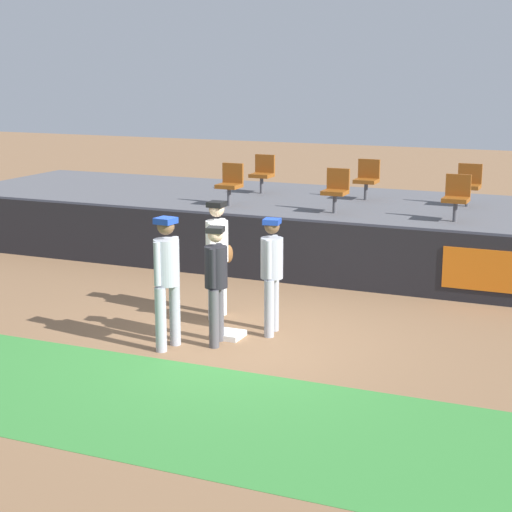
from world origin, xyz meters
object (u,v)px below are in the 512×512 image
object	(u,v)px
seat_back_center	(367,177)
seat_back_left	(263,172)
seat_front_right	(457,195)
player_umpire	(216,277)
player_runner_visitor	(167,273)
first_base	(229,335)
player_coach_visitor	(272,268)
seat_front_left	(230,182)
seat_back_right	(469,183)
player_fielder_home	(218,251)
seat_front_center	(336,188)

from	to	relation	value
seat_back_center	seat_back_left	distance (m)	2.38
seat_front_right	seat_back_left	xyz separation A→B (m)	(-4.56, 1.80, 0.00)
player_umpire	seat_back_left	world-z (taller)	seat_back_left
player_runner_visitor	seat_back_left	world-z (taller)	seat_back_left
first_base	player_runner_visitor	size ratio (longest dim) A/B	0.22
player_coach_visitor	seat_front_left	bearing A→B (deg)	-156.93
player_coach_visitor	seat_back_left	distance (m)	6.76
first_base	seat_front_left	world-z (taller)	seat_front_left
seat_front_right	seat_back_right	distance (m)	1.80
player_fielder_home	player_coach_visitor	distance (m)	1.17
seat_back_center	player_fielder_home	bearing A→B (deg)	-97.32
player_runner_visitor	seat_back_right	bearing A→B (deg)	166.01
player_coach_visitor	seat_front_left	xyz separation A→B (m)	(-2.68, 4.37, 0.56)
seat_front_right	player_fielder_home	bearing A→B (deg)	-126.60
seat_back_right	seat_front_center	world-z (taller)	same
first_base	player_umpire	xyz separation A→B (m)	(-0.03, -0.33, 0.94)
seat_front_right	seat_back_right	xyz separation A→B (m)	(-0.08, 1.80, 0.00)
first_base	seat_back_left	xyz separation A→B (m)	(-2.22, 6.57, 1.51)
player_fielder_home	player_runner_visitor	distance (m)	1.61
seat_back_left	seat_front_left	world-z (taller)	same
first_base	seat_back_left	world-z (taller)	seat_back_left
seat_front_left	seat_back_left	bearing A→B (deg)	91.46
player_runner_visitor	seat_front_center	distance (m)	5.59
seat_front_right	seat_front_center	bearing A→B (deg)	-180.00
player_runner_visitor	seat_back_center	xyz separation A→B (m)	(0.73, 7.33, 0.48)
seat_back_left	seat_back_right	world-z (taller)	same
player_fielder_home	seat_back_center	size ratio (longest dim) A/B	2.18
player_runner_visitor	seat_front_right	xyz separation A→B (m)	(2.91, 5.53, 0.48)
seat_back_left	player_coach_visitor	bearing A→B (deg)	-66.18
player_fielder_home	player_umpire	distance (m)	1.30
player_umpire	seat_back_left	bearing A→B (deg)	-174.97
seat_front_center	player_umpire	bearing A→B (deg)	-90.97
player_umpire	seat_front_left	world-z (taller)	seat_front_left
seat_back_left	player_runner_visitor	bearing A→B (deg)	-77.34
player_runner_visitor	seat_back_right	distance (m)	7.87
first_base	player_umpire	size ratio (longest dim) A/B	0.24
seat_back_left	seat_front_center	bearing A→B (deg)	-38.37
player_fielder_home	seat_front_left	xyz separation A→B (m)	(-1.60, 3.93, 0.49)
player_fielder_home	seat_back_right	world-z (taller)	seat_back_right
player_coach_visitor	seat_back_right	size ratio (longest dim) A/B	2.04
first_base	player_umpire	world-z (taller)	player_umpire
player_fielder_home	seat_back_center	bearing A→B (deg)	171.38
player_fielder_home	player_runner_visitor	bearing A→B (deg)	-1.12
seat_front_right	player_coach_visitor	bearing A→B (deg)	-112.79
seat_front_center	first_base	bearing A→B (deg)	-90.64
player_runner_visitor	seat_back_right	xyz separation A→B (m)	(2.83, 7.33, 0.48)
player_runner_visitor	seat_back_left	distance (m)	7.53
seat_back_right	seat_back_left	bearing A→B (deg)	-180.00
player_fielder_home	player_runner_visitor	size ratio (longest dim) A/B	0.99
player_runner_visitor	seat_front_center	size ratio (longest dim) A/B	2.20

